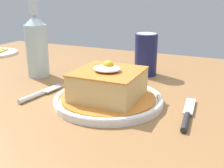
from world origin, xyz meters
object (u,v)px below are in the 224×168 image
object	(u,v)px
main_plate	(108,100)
beer_bottle_clear	(36,42)
soda_can	(146,54)
fork	(38,94)
knife	(187,117)

from	to	relation	value
main_plate	beer_bottle_clear	size ratio (longest dim) A/B	0.93
soda_can	beer_bottle_clear	world-z (taller)	beer_bottle_clear
main_plate	beer_bottle_clear	world-z (taller)	beer_bottle_clear
main_plate	soda_can	distance (m)	0.26
fork	beer_bottle_clear	distance (m)	0.20
main_plate	beer_bottle_clear	distance (m)	0.32
main_plate	fork	xyz separation A→B (m)	(-0.17, -0.03, -0.00)
main_plate	knife	distance (m)	0.18
fork	beer_bottle_clear	world-z (taller)	beer_bottle_clear
main_plate	soda_can	xyz separation A→B (m)	(0.01, 0.25, 0.05)
fork	soda_can	bearing A→B (deg)	57.81
main_plate	beer_bottle_clear	bearing A→B (deg)	157.93
soda_can	main_plate	bearing A→B (deg)	-91.29
beer_bottle_clear	knife	bearing A→B (deg)	-15.70
main_plate	soda_can	bearing A→B (deg)	88.71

